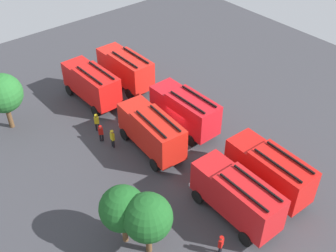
# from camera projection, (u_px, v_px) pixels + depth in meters

# --- Properties ---
(ground_plane) EXTENTS (56.14, 56.14, 0.00)m
(ground_plane) POSITION_uv_depth(u_px,v_px,m) (168.00, 138.00, 37.38)
(ground_plane) COLOR #38383D
(fire_truck_0) EXTENTS (7.28, 2.95, 3.88)m
(fire_truck_0) POSITION_uv_depth(u_px,v_px,m) (269.00, 170.00, 31.06)
(fire_truck_0) COLOR red
(fire_truck_0) RESTS_ON ground
(fire_truck_1) EXTENTS (7.23, 2.83, 3.88)m
(fire_truck_1) POSITION_uv_depth(u_px,v_px,m) (185.00, 109.00, 37.24)
(fire_truck_1) COLOR red
(fire_truck_1) RESTS_ON ground
(fire_truck_2) EXTENTS (7.22, 2.80, 3.88)m
(fire_truck_2) POSITION_uv_depth(u_px,v_px,m) (125.00, 68.00, 43.13)
(fire_truck_2) COLOR red
(fire_truck_2) RESTS_ON ground
(fire_truck_3) EXTENTS (7.24, 2.86, 3.88)m
(fire_truck_3) POSITION_uv_depth(u_px,v_px,m) (237.00, 195.00, 29.04)
(fire_truck_3) COLOR red
(fire_truck_3) RESTS_ON ground
(fire_truck_4) EXTENTS (7.36, 3.19, 3.88)m
(fire_truck_4) POSITION_uv_depth(u_px,v_px,m) (151.00, 130.00, 34.82)
(fire_truck_4) COLOR red
(fire_truck_4) RESTS_ON ground
(fire_truck_5) EXTENTS (7.26, 2.90, 3.88)m
(fire_truck_5) POSITION_uv_depth(u_px,v_px,m) (91.00, 83.00, 40.74)
(fire_truck_5) COLOR red
(fire_truck_5) RESTS_ON ground
(firefighter_0) EXTENTS (0.43, 0.29, 1.79)m
(firefighter_0) POSITION_uv_depth(u_px,v_px,m) (112.00, 138.00, 35.82)
(firefighter_0) COLOR black
(firefighter_0) RESTS_ON ground
(firefighter_1) EXTENTS (0.37, 0.48, 1.75)m
(firefighter_1) POSITION_uv_depth(u_px,v_px,m) (221.00, 244.00, 27.17)
(firefighter_1) COLOR black
(firefighter_1) RESTS_ON ground
(firefighter_2) EXTENTS (0.45, 0.48, 1.81)m
(firefighter_2) POSITION_uv_depth(u_px,v_px,m) (204.00, 105.00, 39.70)
(firefighter_2) COLOR black
(firefighter_2) RESTS_ON ground
(firefighter_3) EXTENTS (0.41, 0.48, 1.68)m
(firefighter_3) POSITION_uv_depth(u_px,v_px,m) (101.00, 133.00, 36.52)
(firefighter_3) COLOR black
(firefighter_3) RESTS_ON ground
(firefighter_4) EXTENTS (0.44, 0.48, 1.79)m
(firefighter_4) POSITION_uv_depth(u_px,v_px,m) (97.00, 122.00, 37.66)
(firefighter_4) COLOR black
(firefighter_4) RESTS_ON ground
(tree_0) EXTENTS (3.26, 3.26, 5.05)m
(tree_0) POSITION_uv_depth(u_px,v_px,m) (148.00, 218.00, 25.88)
(tree_0) COLOR brown
(tree_0) RESTS_ON ground
(tree_1) EXTENTS (3.13, 3.13, 4.86)m
(tree_1) POSITION_uv_depth(u_px,v_px,m) (123.00, 209.00, 26.63)
(tree_1) COLOR brown
(tree_1) RESTS_ON ground
(tree_2) EXTENTS (3.58, 3.58, 5.55)m
(tree_2) POSITION_uv_depth(u_px,v_px,m) (3.00, 93.00, 36.43)
(tree_2) COLOR brown
(tree_2) RESTS_ON ground
(traffic_cone_0) EXTENTS (0.47, 0.47, 0.66)m
(traffic_cone_0) POSITION_uv_depth(u_px,v_px,m) (135.00, 66.00, 47.07)
(traffic_cone_0) COLOR #F2600C
(traffic_cone_0) RESTS_ON ground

